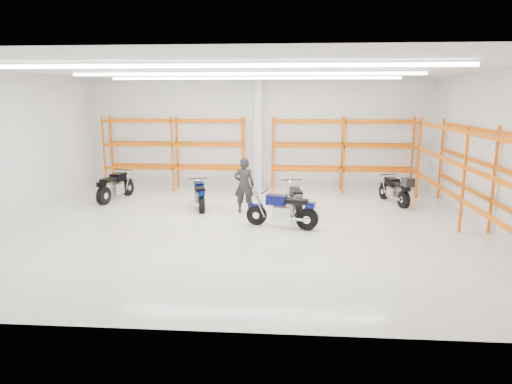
# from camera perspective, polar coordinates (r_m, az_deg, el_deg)

# --- Properties ---
(ground) EXTENTS (14.00, 14.00, 0.00)m
(ground) POSITION_cam_1_polar(r_m,az_deg,el_deg) (13.36, -1.43, -4.54)
(ground) COLOR beige
(ground) RESTS_ON ground
(room_shell) EXTENTS (14.02, 12.02, 4.51)m
(room_shell) POSITION_cam_1_polar(r_m,az_deg,el_deg) (12.85, -1.49, 9.68)
(room_shell) COLOR silver
(room_shell) RESTS_ON ground
(motorcycle_main) EXTENTS (2.13, 0.90, 1.06)m
(motorcycle_main) POSITION_cam_1_polar(r_m,az_deg,el_deg) (13.30, 3.64, -2.41)
(motorcycle_main) COLOR black
(motorcycle_main) RESTS_ON ground
(motorcycle_back_a) EXTENTS (0.87, 2.19, 1.08)m
(motorcycle_back_a) POSITION_cam_1_polar(r_m,az_deg,el_deg) (17.53, -17.28, 0.59)
(motorcycle_back_a) COLOR black
(motorcycle_back_a) RESTS_ON ground
(motorcycle_back_b) EXTENTS (0.81, 1.92, 0.97)m
(motorcycle_back_b) POSITION_cam_1_polar(r_m,az_deg,el_deg) (15.68, -7.07, -0.45)
(motorcycle_back_b) COLOR black
(motorcycle_back_b) RESTS_ON ground
(motorcycle_back_c) EXTENTS (0.71, 2.15, 1.06)m
(motorcycle_back_c) POSITION_cam_1_polar(r_m,az_deg,el_deg) (14.78, 4.80, -0.98)
(motorcycle_back_c) COLOR black
(motorcycle_back_c) RESTS_ON ground
(motorcycle_back_d) EXTENTS (0.92, 2.08, 1.08)m
(motorcycle_back_d) POSITION_cam_1_polar(r_m,az_deg,el_deg) (16.86, 17.13, 0.21)
(motorcycle_back_d) COLOR black
(motorcycle_back_d) RESTS_ON ground
(standing_man) EXTENTS (0.67, 0.44, 1.83)m
(standing_man) POSITION_cam_1_polar(r_m,az_deg,el_deg) (14.95, -1.49, 0.84)
(standing_man) COLOR black
(standing_man) RESTS_ON ground
(structural_column) EXTENTS (0.32, 0.32, 4.50)m
(structural_column) POSITION_cam_1_polar(r_m,az_deg,el_deg) (18.68, 0.31, 7.19)
(structural_column) COLOR white
(structural_column) RESTS_ON ground
(pallet_racking_back_left) EXTENTS (5.67, 0.87, 3.00)m
(pallet_racking_back_left) POSITION_cam_1_polar(r_m,az_deg,el_deg) (18.93, -10.14, 5.65)
(pallet_racking_back_left) COLOR #E36300
(pallet_racking_back_left) RESTS_ON ground
(pallet_racking_back_right) EXTENTS (5.67, 0.87, 3.00)m
(pallet_racking_back_right) POSITION_cam_1_polar(r_m,az_deg,el_deg) (18.46, 10.87, 5.47)
(pallet_racking_back_right) COLOR #E36300
(pallet_racking_back_right) RESTS_ON ground
(pallet_racking_side) EXTENTS (0.87, 9.07, 3.00)m
(pallet_racking_side) POSITION_cam_1_polar(r_m,az_deg,el_deg) (13.91, 26.18, 2.56)
(pallet_racking_side) COLOR #E36300
(pallet_racking_side) RESTS_ON ground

